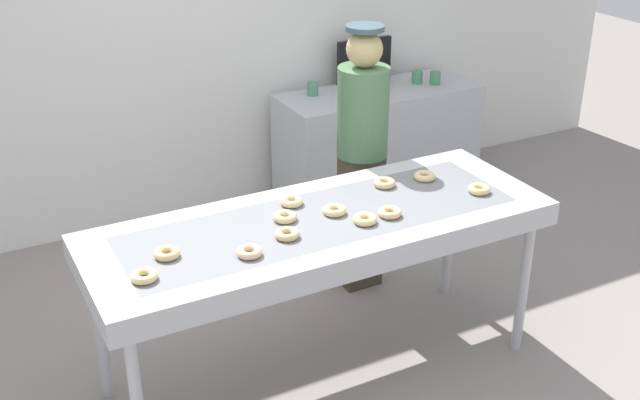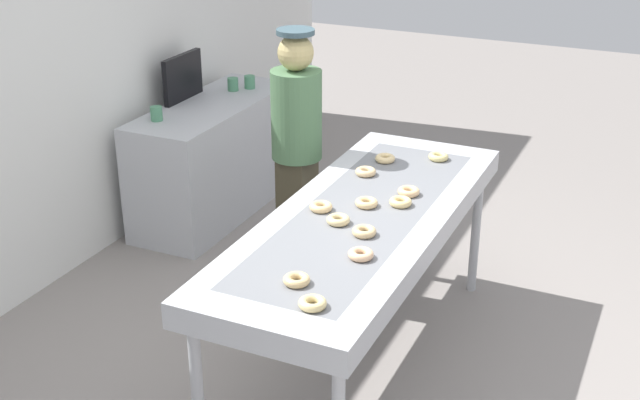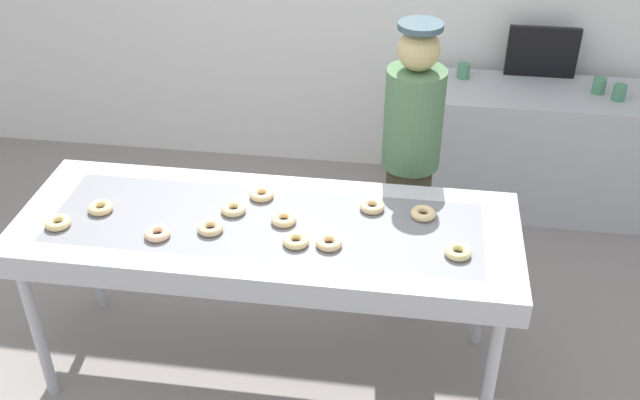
{
  "view_description": "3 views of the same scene",
  "coord_description": "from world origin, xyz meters",
  "views": [
    {
      "loc": [
        -1.63,
        -3.07,
        2.7
      ],
      "look_at": [
        0.12,
        0.24,
        0.9
      ],
      "focal_mm": 44.31,
      "sensor_mm": 36.0,
      "label": 1
    },
    {
      "loc": [
        -3.61,
        -1.43,
        2.72
      ],
      "look_at": [
        0.12,
        0.29,
        0.9
      ],
      "focal_mm": 47.15,
      "sensor_mm": 36.0,
      "label": 2
    },
    {
      "loc": [
        0.65,
        -2.76,
        2.92
      ],
      "look_at": [
        0.23,
        0.17,
        0.96
      ],
      "focal_mm": 41.75,
      "sensor_mm": 36.0,
      "label": 3
    }
  ],
  "objects": [
    {
      "name": "plain_donut_1",
      "position": [
        0.88,
        -0.13,
        0.95
      ],
      "size": [
        0.17,
        0.17,
        0.04
      ],
      "primitive_type": "torus",
      "rotation": [
        0.0,
        0.0,
        2.28
      ],
      "color": "#E9D587",
      "rests_on": "fryer_conveyor"
    },
    {
      "name": "plain_donut_4",
      "position": [
        0.17,
        -0.15,
        0.95
      ],
      "size": [
        0.13,
        0.13,
        0.04
      ],
      "primitive_type": "torus",
      "rotation": [
        0.0,
        0.0,
        3.07
      ],
      "color": "#F8D58A",
      "rests_on": "fryer_conveyor"
    },
    {
      "name": "plain_donut_7",
      "position": [
        0.08,
        0.01,
        0.95
      ],
      "size": [
        0.14,
        0.14,
        0.04
      ],
      "primitive_type": "torus",
      "rotation": [
        0.0,
        0.0,
        0.24
      ],
      "color": "#F8CE8B",
      "rests_on": "fryer_conveyor"
    },
    {
      "name": "worker_baker",
      "position": [
        0.64,
        0.69,
        0.93
      ],
      "size": [
        0.3,
        0.3,
        1.68
      ],
      "rotation": [
        0.0,
        0.0,
        2.92
      ],
      "color": "#3C3726",
      "rests_on": "ground"
    },
    {
      "name": "plain_donut_10",
      "position": [
        -0.46,
        -0.18,
        0.95
      ],
      "size": [
        0.17,
        0.17,
        0.04
      ],
      "primitive_type": "torus",
      "rotation": [
        0.0,
        0.0,
        2.32
      ],
      "color": "#F9C494",
      "rests_on": "fryer_conveyor"
    },
    {
      "name": "plain_donut_2",
      "position": [
        -0.17,
        0.06,
        0.95
      ],
      "size": [
        0.12,
        0.12,
        0.04
      ],
      "primitive_type": "torus",
      "rotation": [
        0.0,
        0.0,
        0.0
      ],
      "color": "beige",
      "rests_on": "fryer_conveyor"
    },
    {
      "name": "paper_cup_1",
      "position": [
        1.8,
        1.8,
        0.92
      ],
      "size": [
        0.08,
        0.08,
        0.1
      ],
      "primitive_type": "cylinder",
      "color": "#4C8C66",
      "rests_on": "prep_counter"
    },
    {
      "name": "plain_donut_3",
      "position": [
        0.72,
        0.15,
        0.95
      ],
      "size": [
        0.15,
        0.15,
        0.04
      ],
      "primitive_type": "torus",
      "rotation": [
        0.0,
        0.0,
        1.91
      ],
      "color": "#EECD8D",
      "rests_on": "fryer_conveyor"
    },
    {
      "name": "ground_plane",
      "position": [
        0.0,
        0.0,
        0.0
      ],
      "size": [
        16.0,
        16.0,
        0.0
      ],
      "primitive_type": "plane",
      "color": "gray"
    },
    {
      "name": "plain_donut_5",
      "position": [
        -0.06,
        0.2,
        0.95
      ],
      "size": [
        0.17,
        0.17,
        0.04
      ],
      "primitive_type": "torus",
      "rotation": [
        0.0,
        0.0,
        0.69
      ],
      "color": "#F8CD8C",
      "rests_on": "fryer_conveyor"
    },
    {
      "name": "plain_donut_8",
      "position": [
        -0.79,
        -0.02,
        0.95
      ],
      "size": [
        0.17,
        0.17,
        0.04
      ],
      "primitive_type": "torus",
      "rotation": [
        0.0,
        0.0,
        2.44
      ],
      "color": "#EFC987",
      "rests_on": "fryer_conveyor"
    },
    {
      "name": "paper_cup_2",
      "position": [
        1.91,
        1.72,
        0.92
      ],
      "size": [
        0.08,
        0.08,
        0.1
      ],
      "primitive_type": "cylinder",
      "color": "#4C8C66",
      "rests_on": "prep_counter"
    },
    {
      "name": "prep_counter",
      "position": [
        1.45,
        1.78,
        0.43
      ],
      "size": [
        1.56,
        0.58,
        0.87
      ],
      "primitive_type": "cube",
      "color": "#B7BABF",
      "rests_on": "ground"
    },
    {
      "name": "plain_donut_9",
      "position": [
        0.31,
        -0.14,
        0.95
      ],
      "size": [
        0.12,
        0.12,
        0.04
      ],
      "primitive_type": "torus",
      "rotation": [
        0.0,
        0.0,
        3.08
      ],
      "color": "#F9C78C",
      "rests_on": "fryer_conveyor"
    },
    {
      "name": "plain_donut_6",
      "position": [
        0.48,
        0.18,
        0.95
      ],
      "size": [
        0.16,
        0.16,
        0.04
      ],
      "primitive_type": "torus",
      "rotation": [
        0.0,
        0.0,
        0.56
      ],
      "color": "#EAC48C",
      "rests_on": "fryer_conveyor"
    },
    {
      "name": "menu_display",
      "position": [
        1.45,
        2.02,
        1.04
      ],
      "size": [
        0.46,
        0.04,
        0.34
      ],
      "primitive_type": "cube",
      "color": "black",
      "rests_on": "prep_counter"
    },
    {
      "name": "plain_donut_11",
      "position": [
        -0.24,
        -0.1,
        0.95
      ],
      "size": [
        0.13,
        0.13,
        0.04
      ],
      "primitive_type": "torus",
      "rotation": [
        0.0,
        0.0,
        0.07
      ],
      "color": "#E8C286",
      "rests_on": "fryer_conveyor"
    },
    {
      "name": "fryer_conveyor",
      "position": [
        0.0,
        0.0,
        0.86
      ],
      "size": [
        2.35,
        0.84,
        0.93
      ],
      "color": "#B7BABF",
      "rests_on": "ground"
    },
    {
      "name": "paper_cup_0",
      "position": [
        0.94,
        1.92,
        0.92
      ],
      "size": [
        0.08,
        0.08,
        0.1
      ],
      "primitive_type": "cylinder",
      "color": "#4C8C66",
      "rests_on": "prep_counter"
    },
    {
      "name": "plain_donut_0",
      "position": [
        -0.94,
        -0.16,
        0.95
      ],
      "size": [
        0.16,
        0.16,
        0.04
      ],
      "primitive_type": "torus",
      "rotation": [
        0.0,
        0.0,
        1.13
      ],
      "color": "#F2D58D",
      "rests_on": "fryer_conveyor"
    }
  ]
}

